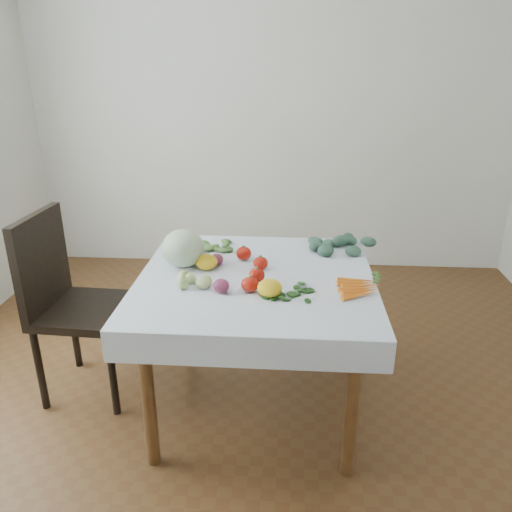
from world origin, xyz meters
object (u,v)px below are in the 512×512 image
Objects in this scene: cabbage at (183,248)px; table at (256,295)px; heirloom_back at (207,262)px; chair at (67,294)px; carrot_bunch at (360,287)px.

table is at bearing -14.95° from cabbage.
table is at bearing -15.02° from heirloom_back.
carrot_bunch is at bearing -8.14° from chair.
table is at bearing 165.59° from carrot_bunch.
heirloom_back is at bearing 165.38° from carrot_bunch.
heirloom_back is at bearing -14.83° from cabbage.
heirloom_back reaches higher than table.
heirloom_back is 0.49× the size of carrot_bunch.
cabbage is at bearing 165.35° from carrot_bunch.
heirloom_back reaches higher than carrot_bunch.
cabbage reaches higher than carrot_bunch.
heirloom_back is (0.75, -0.02, 0.21)m from chair.
table is 0.29m from heirloom_back.
cabbage reaches higher than table.
cabbage is (0.63, 0.01, 0.27)m from chair.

